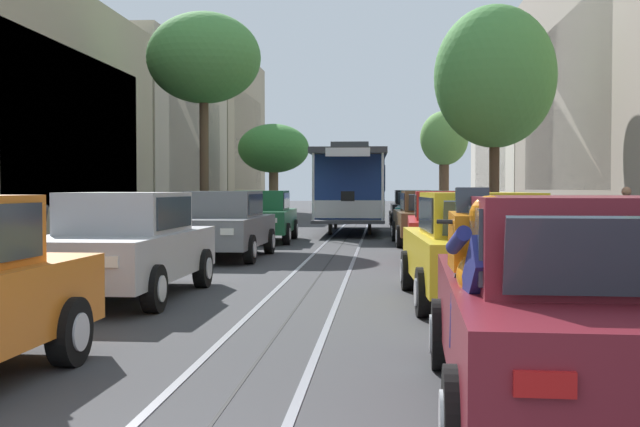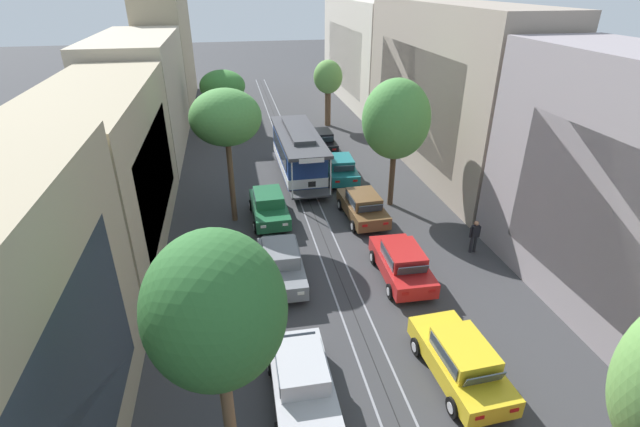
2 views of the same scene
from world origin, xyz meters
TOP-DOWN VIEW (x-y plane):
  - ground_plane at (0.00, 23.63)m, footprint 160.00×160.00m
  - trolley_track_rails at (0.00, 27.54)m, footprint 1.14×67.07m
  - building_facade_left at (-10.30, 27.90)m, footprint 5.37×58.77m
  - building_facade_right at (10.29, 28.72)m, footprint 5.36×58.77m
  - parked_car_silver_second_left at (-2.68, 8.55)m, footprint 2.03×4.38m
  - parked_car_grey_mid_left at (-2.55, 15.25)m, footprint 2.05×4.38m
  - parked_car_green_fourth_left at (-2.53, 21.07)m, footprint 2.09×4.40m
  - parked_car_maroon_near_right at (2.55, 2.81)m, footprint 2.12×4.41m
  - parked_car_yellow_second_right at (2.53, 8.43)m, footprint 2.13×4.42m
  - parked_car_red_mid_right at (2.65, 14.30)m, footprint 2.08×4.40m
  - parked_car_brown_fourth_right at (2.51, 20.11)m, footprint 2.10×4.40m
  - parked_car_teal_fifth_right at (2.60, 25.87)m, footprint 2.15×4.42m
  - parked_car_black_sixth_right at (2.48, 31.84)m, footprint 2.02×4.37m
  - street_tree_kerb_left_second at (-4.41, 21.37)m, footprint 3.59×3.22m
  - street_tree_kerb_left_mid at (-4.65, 38.77)m, footprint 3.82×3.94m
  - street_tree_kerb_right_second at (4.63, 21.63)m, footprint 3.73×3.50m
  - street_tree_kerb_right_mid at (4.41, 38.49)m, footprint 2.51×2.51m
  - cable_car_trolley at (0.00, 27.04)m, footprint 2.69×9.15m
  - motorcycle_with_rider at (1.86, 2.31)m, footprint 0.55×1.91m
  - pedestrian_on_right_pavement at (6.82, 15.74)m, footprint 0.55×0.26m
  - fire_hydrant at (-3.95, 11.74)m, footprint 0.40×0.22m

SIDE VIEW (x-z plane):
  - ground_plane at x=0.00m, z-range 0.00..0.00m
  - trolley_track_rails at x=0.00m, z-range 0.00..0.01m
  - fire_hydrant at x=-3.95m, z-range 0.00..0.84m
  - parked_car_silver_second_left at x=-2.68m, z-range 0.01..1.59m
  - parked_car_grey_mid_left at x=-2.55m, z-range 0.01..1.59m
  - parked_car_green_fourth_left at x=-2.53m, z-range 0.01..1.59m
  - parked_car_maroon_near_right at x=2.55m, z-range 0.01..1.59m
  - parked_car_yellow_second_right at x=2.53m, z-range 0.01..1.59m
  - parked_car_red_mid_right at x=2.65m, z-range 0.01..1.59m
  - parked_car_brown_fourth_right at x=2.51m, z-range 0.01..1.59m
  - parked_car_teal_fifth_right at x=2.60m, z-range 0.01..1.59m
  - parked_car_black_sixth_right at x=2.48m, z-range 0.01..1.59m
  - motorcycle_with_rider at x=1.86m, z-range 0.04..1.69m
  - pedestrian_on_right_pavement at x=6.82m, z-range 0.11..1.80m
  - cable_car_trolley at x=0.00m, z-range 0.02..3.30m
  - street_tree_kerb_left_mid at x=-4.65m, z-range 1.21..6.32m
  - street_tree_kerb_right_mid at x=4.41m, z-range 1.31..7.02m
  - building_facade_left at x=-10.30m, z-range -0.96..9.71m
  - street_tree_kerb_right_second at x=4.63m, z-range 1.43..8.71m
  - building_facade_right at x=10.29m, z-range -0.24..10.41m
  - street_tree_kerb_left_second at x=-4.41m, z-range 2.12..9.28m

